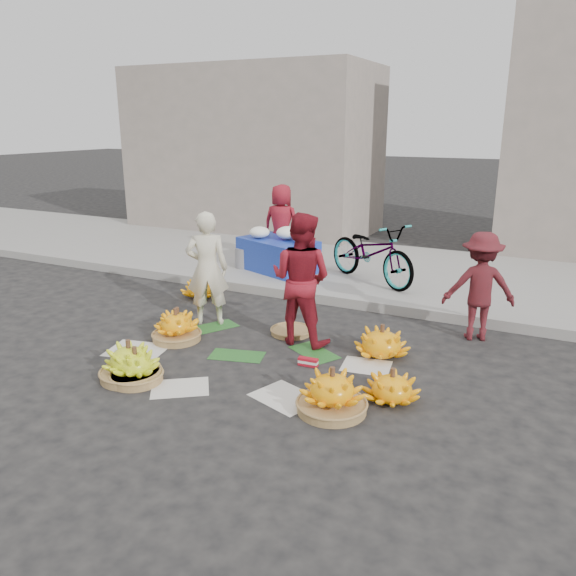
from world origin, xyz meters
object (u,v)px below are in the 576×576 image
at_px(banana_bunch_4, 392,387).
at_px(bicycle, 372,252).
at_px(flower_table, 278,252).
at_px(banana_bunch_0, 176,327).
at_px(vendor_cream, 207,269).

bearing_deg(banana_bunch_4, bicycle, 111.17).
relative_size(flower_table, bicycle, 0.81).
bearing_deg(flower_table, banana_bunch_0, -65.08).
xyz_separation_m(banana_bunch_0, flower_table, (-0.23, 3.34, 0.27)).
xyz_separation_m(banana_bunch_0, vendor_cream, (0.02, 0.72, 0.61)).
bearing_deg(banana_bunch_4, banana_bunch_0, 172.62).
distance_m(vendor_cream, flower_table, 2.65).
height_order(banana_bunch_0, vendor_cream, vendor_cream).
bearing_deg(vendor_cream, banana_bunch_0, 59.35).
height_order(flower_table, bicycle, bicycle).
height_order(banana_bunch_4, flower_table, flower_table).
relative_size(banana_bunch_4, bicycle, 0.30).
bearing_deg(banana_bunch_4, vendor_cream, 159.38).
xyz_separation_m(vendor_cream, bicycle, (1.50, 2.62, -0.16)).
height_order(banana_bunch_0, flower_table, flower_table).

